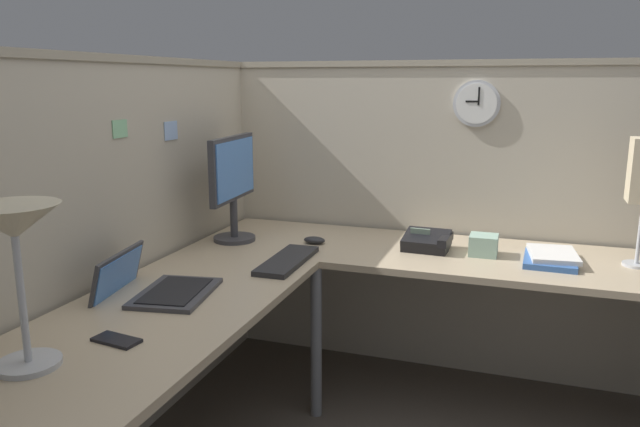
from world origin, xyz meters
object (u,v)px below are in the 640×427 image
(cell_phone, at_px, (116,340))
(tissue_box, at_px, (484,245))
(computer_mouse, at_px, (314,240))
(keyboard, at_px, (287,261))
(book_stack, at_px, (551,258))
(monitor, at_px, (233,180))
(wall_clock, at_px, (477,103))
(desk_lamp_dome, at_px, (15,236))
(office_phone, at_px, (428,242))
(laptop, at_px, (150,287))

(cell_phone, relative_size, tissue_box, 1.20)
(computer_mouse, bearing_deg, keyboard, 179.26)
(book_stack, xyz_separation_m, tissue_box, (0.02, 0.28, 0.02))
(monitor, height_order, book_stack, monitor)
(keyboard, xyz_separation_m, wall_clock, (0.74, -0.68, 0.63))
(desk_lamp_dome, distance_m, cell_phone, 0.43)
(book_stack, bearing_deg, cell_phone, 135.80)
(monitor, distance_m, cell_phone, 1.21)
(book_stack, height_order, tissue_box, tissue_box)
(keyboard, xyz_separation_m, cell_phone, (-0.90, 0.18, -0.01))
(tissue_box, bearing_deg, computer_mouse, 94.57)
(monitor, distance_m, office_phone, 0.95)
(cell_phone, bearing_deg, laptop, 28.52)
(wall_clock, bearing_deg, desk_lamp_dome, 151.90)
(cell_phone, distance_m, office_phone, 1.48)
(tissue_box, bearing_deg, cell_phone, 143.58)
(computer_mouse, height_order, book_stack, book_stack)
(keyboard, xyz_separation_m, book_stack, (0.37, -1.05, 0.01))
(monitor, bearing_deg, keyboard, -125.03)
(keyboard, bearing_deg, computer_mouse, -1.66)
(computer_mouse, bearing_deg, desk_lamp_dome, 167.92)
(computer_mouse, distance_m, cell_phone, 1.24)
(keyboard, relative_size, office_phone, 2.01)
(tissue_box, bearing_deg, wall_clock, 14.68)
(desk_lamp_dome, relative_size, wall_clock, 2.02)
(computer_mouse, xyz_separation_m, book_stack, (0.04, -1.05, 0.00))
(tissue_box, height_order, wall_clock, wall_clock)
(laptop, distance_m, cell_phone, 0.41)
(monitor, bearing_deg, cell_phone, -170.38)
(cell_phone, height_order, wall_clock, wall_clock)
(laptop, bearing_deg, wall_clock, -38.92)
(tissue_box, bearing_deg, keyboard, 117.04)
(tissue_box, bearing_deg, laptop, 129.46)
(computer_mouse, distance_m, wall_clock, 1.01)
(wall_clock, bearing_deg, office_phone, 155.76)
(laptop, distance_m, wall_clock, 1.72)
(monitor, relative_size, desk_lamp_dome, 1.12)
(book_stack, xyz_separation_m, wall_clock, (0.37, 0.37, 0.62))
(book_stack, bearing_deg, keyboard, 109.42)
(cell_phone, relative_size, book_stack, 0.48)
(monitor, height_order, wall_clock, wall_clock)
(office_phone, bearing_deg, wall_clock, -24.24)
(laptop, xyz_separation_m, wall_clock, (1.25, -1.01, 0.62))
(monitor, relative_size, keyboard, 1.16)
(office_phone, distance_m, tissue_box, 0.24)
(desk_lamp_dome, height_order, book_stack, desk_lamp_dome)
(laptop, distance_m, keyboard, 0.61)
(laptop, height_order, book_stack, laptop)
(monitor, distance_m, laptop, 0.82)
(office_phone, height_order, tissue_box, office_phone)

